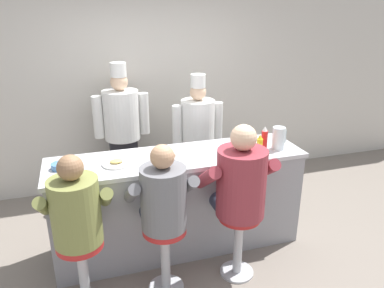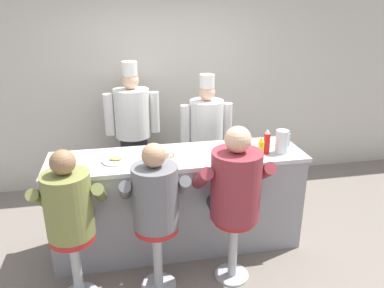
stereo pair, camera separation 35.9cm
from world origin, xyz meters
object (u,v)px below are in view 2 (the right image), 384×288
cereal_bowl (61,160)px  coffee_mug_tan (166,156)px  diner_seated_grey (155,201)px  diner_seated_olive (70,209)px  hot_sauce_bottle_orange (250,147)px  cook_in_whites_near (133,125)px  water_pitcher_clear (282,142)px  cook_in_whites_far (206,134)px  mustard_bottle_yellow (261,147)px  napkin_dispenser_chrome (237,153)px  breakfast_plate (116,160)px  diner_seated_maroon (234,188)px  ketchup_bottle_red (267,142)px

cereal_bowl → coffee_mug_tan: size_ratio=1.06×
cereal_bowl → coffee_mug_tan: coffee_mug_tan is taller
diner_seated_grey → diner_seated_olive: bearing=-180.0°
hot_sauce_bottle_orange → cook_in_whites_near: size_ratio=0.07×
water_pitcher_clear → cook_in_whites_far: size_ratio=0.14×
mustard_bottle_yellow → coffee_mug_tan: 0.92m
mustard_bottle_yellow → cook_in_whites_near: bearing=129.1°
cereal_bowl → napkin_dispenser_chrome: napkin_dispenser_chrome is taller
cereal_bowl → cook_in_whites_near: bearing=59.7°
mustard_bottle_yellow → cook_in_whites_far: cook_in_whites_far is taller
breakfast_plate → diner_seated_grey: 0.64m
coffee_mug_tan → diner_seated_maroon: size_ratio=0.09×
hot_sauce_bottle_orange → diner_seated_maroon: 0.62m
napkin_dispenser_chrome → diner_seated_olive: (-1.50, -0.34, -0.23)m
coffee_mug_tan → diner_seated_grey: size_ratio=0.10×
diner_seated_grey → mustard_bottle_yellow: bearing=19.8°
breakfast_plate → napkin_dispenser_chrome: 1.14m
mustard_bottle_yellow → hot_sauce_bottle_orange: 0.15m
diner_seated_grey → cook_in_whites_near: cook_in_whites_near is taller
mustard_bottle_yellow → hot_sauce_bottle_orange: bearing=117.2°
ketchup_bottle_red → mustard_bottle_yellow: ketchup_bottle_red is taller
ketchup_bottle_red → mustard_bottle_yellow: bearing=-142.3°
mustard_bottle_yellow → diner_seated_olive: diner_seated_olive is taller
diner_seated_maroon → water_pitcher_clear: bearing=35.4°
ketchup_bottle_red → mustard_bottle_yellow: (-0.08, -0.06, -0.03)m
hot_sauce_bottle_orange → coffee_mug_tan: (-0.84, -0.04, -0.01)m
diner_seated_maroon → hot_sauce_bottle_orange: bearing=58.8°
cereal_bowl → cook_in_whites_far: cook_in_whites_far is taller
hot_sauce_bottle_orange → coffee_mug_tan: bearing=-177.1°
cook_in_whites_far → cook_in_whites_near: bearing=158.2°
cereal_bowl → diner_seated_maroon: (1.49, -0.59, -0.14)m
diner_seated_grey → cook_in_whites_near: size_ratio=0.79×
coffee_mug_tan → cook_in_whites_near: size_ratio=0.08×
napkin_dispenser_chrome → cook_in_whites_near: size_ratio=0.08×
cook_in_whites_far → cereal_bowl: bearing=-151.4°
breakfast_plate → napkin_dispenser_chrome: bearing=-9.7°
water_pitcher_clear → cook_in_whites_near: bearing=135.6°
cook_in_whites_near → diner_seated_olive: bearing=-108.2°
napkin_dispenser_chrome → diner_seated_grey: (-0.81, -0.34, -0.23)m
diner_seated_grey → diner_seated_maroon: bearing=0.4°
water_pitcher_clear → diner_seated_olive: bearing=-167.5°
diner_seated_grey → cook_in_whites_far: 1.66m
hot_sauce_bottle_orange → coffee_mug_tan: hot_sauce_bottle_orange is taller
coffee_mug_tan → napkin_dispenser_chrome: bearing=-11.1°
water_pitcher_clear → diner_seated_olive: (-1.99, -0.44, -0.28)m
cereal_bowl → diner_seated_grey: diner_seated_grey is taller
hot_sauce_bottle_orange → diner_seated_maroon: size_ratio=0.08×
coffee_mug_tan → diner_seated_olive: (-0.84, -0.47, -0.21)m
breakfast_plate → cereal_bowl: 0.50m
hot_sauce_bottle_orange → diner_seated_olive: 1.78m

